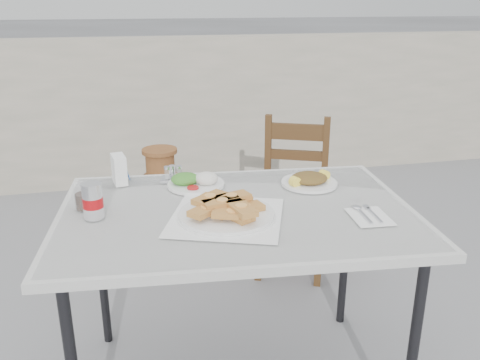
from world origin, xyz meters
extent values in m
cylinder|color=black|center=(0.43, -0.50, 0.37)|extent=(0.04, 0.04, 0.73)
cylinder|color=black|center=(-0.61, 0.30, 0.37)|extent=(0.04, 0.04, 0.73)
cylinder|color=black|center=(0.49, 0.20, 0.37)|extent=(0.04, 0.04, 0.73)
cube|color=white|center=(-0.09, -0.10, 0.76)|extent=(1.35, 0.98, 0.03)
cube|color=white|center=(-0.09, -0.10, 0.77)|extent=(1.31, 0.93, 0.01)
cube|color=white|center=(-0.15, -0.17, 0.78)|extent=(0.48, 0.48, 0.00)
cylinder|color=silver|center=(-0.15, -0.17, 0.79)|extent=(0.33, 0.33, 0.02)
cylinder|color=silver|center=(-0.15, -0.17, 0.78)|extent=(0.34, 0.34, 0.01)
cylinder|color=silver|center=(-0.20, 0.17, 0.78)|extent=(0.23, 0.23, 0.01)
ellipsoid|color=silver|center=(-0.16, 0.16, 0.81)|extent=(0.09, 0.09, 0.05)
ellipsoid|color=#337020|center=(-0.25, 0.18, 0.81)|extent=(0.11, 0.10, 0.05)
cylinder|color=#AF1215|center=(-0.22, 0.10, 0.79)|extent=(0.05, 0.05, 0.01)
cylinder|color=silver|center=(0.25, 0.08, 0.78)|extent=(0.23, 0.23, 0.01)
ellipsoid|color=#22681A|center=(0.25, 0.08, 0.80)|extent=(0.15, 0.14, 0.04)
cylinder|color=yellow|center=(0.18, 0.05, 0.80)|extent=(0.05, 0.04, 0.04)
cylinder|color=yellow|center=(0.32, 0.10, 0.80)|extent=(0.05, 0.04, 0.04)
cylinder|color=silver|center=(-0.59, -0.07, 0.84)|extent=(0.07, 0.07, 0.13)
cylinder|color=#B80D12|center=(-0.59, -0.07, 0.83)|extent=(0.07, 0.07, 0.04)
cylinder|color=silver|center=(-0.59, -0.07, 0.90)|extent=(0.06, 0.06, 0.00)
cylinder|color=white|center=(-0.63, 0.02, 0.82)|extent=(0.07, 0.07, 0.10)
cylinder|color=black|center=(-0.63, 0.02, 0.81)|extent=(0.06, 0.06, 0.06)
cube|color=white|center=(-0.50, 0.27, 0.84)|extent=(0.06, 0.11, 0.12)
cube|color=#174EB0|center=(-0.47, 0.27, 0.83)|extent=(0.02, 0.05, 0.07)
cube|color=silver|center=(-0.29, 0.25, 0.78)|extent=(0.11, 0.09, 0.01)
cylinder|color=white|center=(-0.31, 0.23, 0.82)|extent=(0.02, 0.02, 0.06)
cylinder|color=white|center=(-0.26, 0.23, 0.82)|extent=(0.02, 0.02, 0.06)
cylinder|color=silver|center=(-0.29, 0.27, 0.81)|extent=(0.03, 0.03, 0.05)
cube|color=white|center=(0.34, -0.28, 0.78)|extent=(0.14, 0.17, 0.00)
cube|color=silver|center=(0.32, -0.28, 0.78)|extent=(0.02, 0.13, 0.00)
ellipsoid|color=silver|center=(0.32, -0.21, 0.78)|extent=(0.03, 0.04, 0.01)
cube|color=silver|center=(0.36, -0.28, 0.78)|extent=(0.02, 0.13, 0.00)
cube|color=silver|center=(0.36, -0.21, 0.78)|extent=(0.02, 0.04, 0.00)
cube|color=#3A210F|center=(0.20, 0.67, 0.21)|extent=(0.05, 0.05, 0.41)
cube|color=#3A210F|center=(0.50, 0.53, 0.21)|extent=(0.05, 0.05, 0.41)
cube|color=#3A210F|center=(0.33, 0.97, 0.21)|extent=(0.05, 0.05, 0.41)
cube|color=#3A210F|center=(0.64, 0.83, 0.21)|extent=(0.05, 0.05, 0.41)
cube|color=#5E1213|center=(0.42, 0.75, 0.44)|extent=(0.51, 0.51, 0.05)
cube|color=#3A210F|center=(0.33, 0.97, 0.64)|extent=(0.05, 0.05, 0.46)
cube|color=#3A210F|center=(0.64, 0.83, 0.64)|extent=(0.05, 0.05, 0.46)
cube|color=#3A210F|center=(0.48, 0.90, 0.78)|extent=(0.35, 0.17, 0.09)
cube|color=#3A210F|center=(0.48, 0.90, 0.64)|extent=(0.35, 0.17, 0.05)
cylinder|color=brown|center=(-0.28, 1.07, 0.04)|extent=(0.29, 0.29, 0.07)
ellipsoid|color=brown|center=(-0.28, 1.07, 0.32)|extent=(0.39, 0.39, 0.48)
cylinder|color=beige|center=(-0.28, 1.07, 0.32)|extent=(0.39, 0.39, 0.06)
cylinder|color=brown|center=(-0.28, 1.07, 0.59)|extent=(0.17, 0.17, 0.15)
cylinder|color=brown|center=(-0.28, 1.07, 0.67)|extent=(0.20, 0.20, 0.02)
cube|color=#A79B8B|center=(0.00, 2.50, 0.60)|extent=(6.00, 0.25, 1.20)
camera|label=1|loc=(-0.47, -1.75, 1.49)|focal=38.00mm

